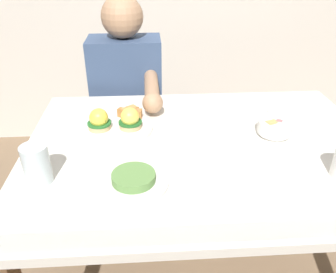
% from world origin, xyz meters
% --- Properties ---
extents(dining_table, '(1.20, 0.90, 0.74)m').
position_xyz_m(dining_table, '(0.00, 0.00, 0.63)').
color(dining_table, white).
rests_on(dining_table, ground_plane).
extents(eggs_benedict_plate, '(0.27, 0.27, 0.09)m').
position_xyz_m(eggs_benedict_plate, '(-0.30, 0.13, 0.77)').
color(eggs_benedict_plate, white).
rests_on(eggs_benedict_plate, dining_table).
extents(fruit_bowl, '(0.12, 0.12, 0.06)m').
position_xyz_m(fruit_bowl, '(0.26, 0.06, 0.77)').
color(fruit_bowl, white).
rests_on(fruit_bowl, dining_table).
extents(fork, '(0.03, 0.16, 0.00)m').
position_xyz_m(fork, '(0.30, 0.29, 0.74)').
color(fork, silver).
rests_on(fork, dining_table).
extents(water_glass_near, '(0.08, 0.08, 0.12)m').
position_xyz_m(water_glass_near, '(-0.50, -0.17, 0.79)').
color(water_glass_near, silver).
rests_on(water_glass_near, dining_table).
extents(side_plate, '(0.20, 0.20, 0.04)m').
position_xyz_m(side_plate, '(-0.23, -0.20, 0.75)').
color(side_plate, white).
rests_on(side_plate, dining_table).
extents(diner_person, '(0.34, 0.54, 1.14)m').
position_xyz_m(diner_person, '(-0.28, 0.60, 0.65)').
color(diner_person, '#33333D').
rests_on(diner_person, ground_plane).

